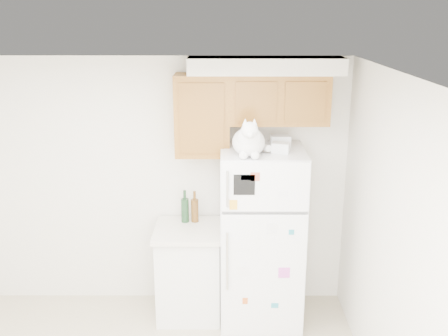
{
  "coord_description": "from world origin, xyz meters",
  "views": [
    {
      "loc": [
        0.71,
        -2.92,
        2.9
      ],
      "look_at": [
        0.7,
        1.55,
        1.55
      ],
      "focal_mm": 42.0,
      "sensor_mm": 36.0,
      "label": 1
    }
  ],
  "objects_px": {
    "base_counter": "(189,271)",
    "bottle_amber": "(195,207)",
    "refrigerator": "(261,237)",
    "storage_box_front": "(281,148)",
    "bottle_green": "(185,206)",
    "cat": "(249,141)",
    "storage_box_back": "(280,141)"
  },
  "relations": [
    {
      "from": "base_counter",
      "to": "bottle_amber",
      "type": "xyz_separation_m",
      "value": [
        0.06,
        0.15,
        0.61
      ]
    },
    {
      "from": "refrigerator",
      "to": "storage_box_front",
      "type": "height_order",
      "value": "storage_box_front"
    },
    {
      "from": "base_counter",
      "to": "bottle_green",
      "type": "xyz_separation_m",
      "value": [
        -0.04,
        0.14,
        0.62
      ]
    },
    {
      "from": "refrigerator",
      "to": "bottle_green",
      "type": "height_order",
      "value": "refrigerator"
    },
    {
      "from": "refrigerator",
      "to": "bottle_amber",
      "type": "relative_size",
      "value": 5.44
    },
    {
      "from": "bottle_green",
      "to": "bottle_amber",
      "type": "distance_m",
      "value": 0.1
    },
    {
      "from": "cat",
      "to": "refrigerator",
      "type": "bearing_deg",
      "value": 54.85
    },
    {
      "from": "cat",
      "to": "storage_box_back",
      "type": "xyz_separation_m",
      "value": [
        0.3,
        0.34,
        -0.08
      ]
    },
    {
      "from": "refrigerator",
      "to": "bottle_amber",
      "type": "bearing_deg",
      "value": 160.77
    },
    {
      "from": "refrigerator",
      "to": "storage_box_back",
      "type": "xyz_separation_m",
      "value": [
        0.17,
        0.15,
        0.9
      ]
    },
    {
      "from": "bottle_green",
      "to": "bottle_amber",
      "type": "relative_size",
      "value": 1.03
    },
    {
      "from": "bottle_green",
      "to": "storage_box_front",
      "type": "bearing_deg",
      "value": -18.8
    },
    {
      "from": "cat",
      "to": "bottle_green",
      "type": "height_order",
      "value": "cat"
    },
    {
      "from": "base_counter",
      "to": "cat",
      "type": "bearing_deg",
      "value": -25.64
    },
    {
      "from": "cat",
      "to": "bottle_amber",
      "type": "height_order",
      "value": "cat"
    },
    {
      "from": "bottle_green",
      "to": "bottle_amber",
      "type": "height_order",
      "value": "bottle_green"
    },
    {
      "from": "base_counter",
      "to": "bottle_green",
      "type": "distance_m",
      "value": 0.64
    },
    {
      "from": "cat",
      "to": "storage_box_front",
      "type": "bearing_deg",
      "value": 20.93
    },
    {
      "from": "base_counter",
      "to": "storage_box_back",
      "type": "height_order",
      "value": "storage_box_back"
    },
    {
      "from": "cat",
      "to": "bottle_green",
      "type": "xyz_separation_m",
      "value": [
        -0.59,
        0.41,
        -0.75
      ]
    },
    {
      "from": "storage_box_front",
      "to": "bottle_green",
      "type": "distance_m",
      "value": 1.14
    },
    {
      "from": "refrigerator",
      "to": "cat",
      "type": "height_order",
      "value": "cat"
    },
    {
      "from": "storage_box_front",
      "to": "base_counter",
      "type": "bearing_deg",
      "value": -174.54
    },
    {
      "from": "refrigerator",
      "to": "storage_box_back",
      "type": "height_order",
      "value": "storage_box_back"
    },
    {
      "from": "base_counter",
      "to": "storage_box_front",
      "type": "height_order",
      "value": "storage_box_front"
    },
    {
      "from": "base_counter",
      "to": "bottle_green",
      "type": "relative_size",
      "value": 2.85
    },
    {
      "from": "refrigerator",
      "to": "cat",
      "type": "relative_size",
      "value": 3.35
    },
    {
      "from": "storage_box_back",
      "to": "bottle_amber",
      "type": "relative_size",
      "value": 0.58
    },
    {
      "from": "storage_box_front",
      "to": "bottle_amber",
      "type": "xyz_separation_m",
      "value": [
        -0.78,
        0.3,
        -0.67
      ]
    },
    {
      "from": "storage_box_back",
      "to": "bottle_amber",
      "type": "bearing_deg",
      "value": 172.49
    },
    {
      "from": "bottle_amber",
      "to": "cat",
      "type": "bearing_deg",
      "value": -39.67
    },
    {
      "from": "cat",
      "to": "bottle_amber",
      "type": "bearing_deg",
      "value": 140.33
    }
  ]
}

